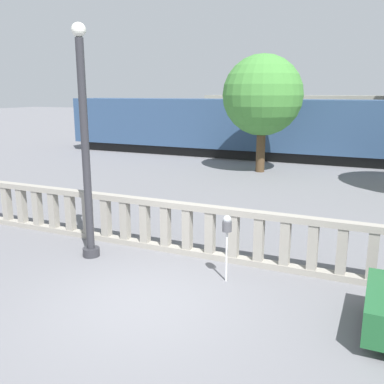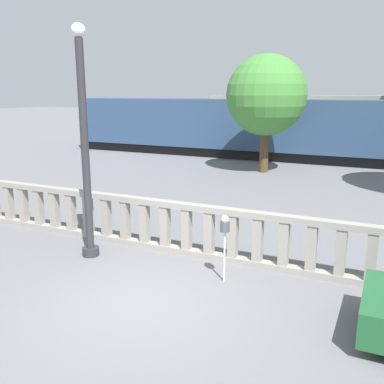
{
  "view_description": "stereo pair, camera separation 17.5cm",
  "coord_description": "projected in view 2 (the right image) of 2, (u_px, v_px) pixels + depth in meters",
  "views": [
    {
      "loc": [
        3.74,
        -6.13,
        3.75
      ],
      "look_at": [
        -0.62,
        3.5,
        1.27
      ],
      "focal_mm": 40.0,
      "sensor_mm": 36.0,
      "label": 1
    },
    {
      "loc": [
        3.9,
        -6.06,
        3.75
      ],
      "look_at": [
        -0.62,
        3.5,
        1.27
      ],
      "focal_mm": 40.0,
      "sensor_mm": 36.0,
      "label": 2
    }
  ],
  "objects": [
    {
      "name": "balustrade",
      "position": [
        198.0,
        231.0,
        9.87
      ],
      "size": [
        14.23,
        0.24,
        1.24
      ],
      "color": "gray",
      "rests_on": "ground"
    },
    {
      "name": "ground_plane",
      "position": [
        141.0,
        302.0,
        7.81
      ],
      "size": [
        160.0,
        160.0,
        0.0
      ],
      "primitive_type": "plane",
      "color": "slate"
    },
    {
      "name": "train_near",
      "position": [
        278.0,
        128.0,
        24.09
      ],
      "size": [
        25.53,
        2.78,
        3.95
      ],
      "color": "black",
      "rests_on": "ground"
    },
    {
      "name": "train_far",
      "position": [
        358.0,
        117.0,
        33.19
      ],
      "size": [
        23.51,
        2.69,
        4.08
      ],
      "color": "black",
      "rests_on": "ground"
    },
    {
      "name": "lamppost",
      "position": [
        85.0,
        149.0,
        9.48
      ],
      "size": [
        0.39,
        0.39,
        5.16
      ],
      "color": "#2D2D33",
      "rests_on": "ground"
    },
    {
      "name": "parking_meter",
      "position": [
        225.0,
        228.0,
        8.43
      ],
      "size": [
        0.19,
        0.19,
        1.39
      ],
      "color": "silver",
      "rests_on": "ground"
    },
    {
      "name": "tree_right",
      "position": [
        266.0,
        96.0,
        19.73
      ],
      "size": [
        3.73,
        3.73,
        5.47
      ],
      "color": "#4C3823",
      "rests_on": "ground"
    }
  ]
}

